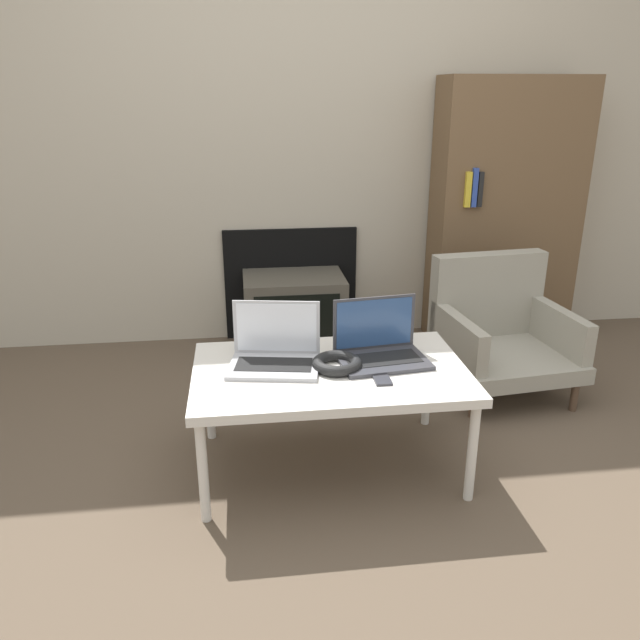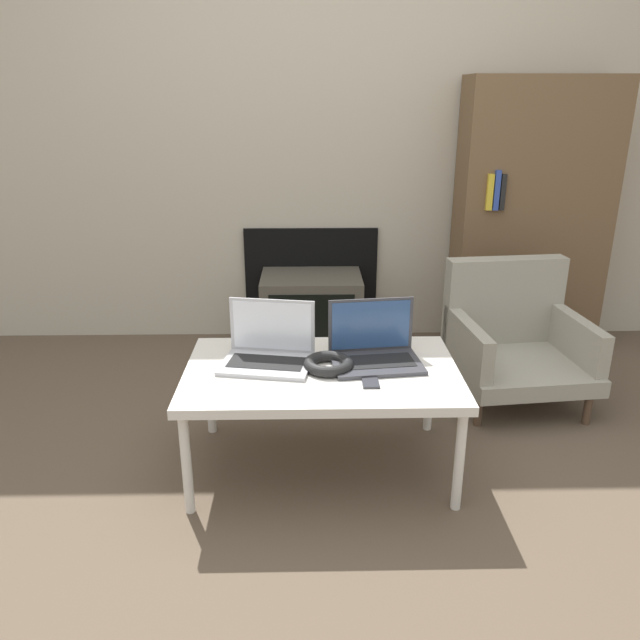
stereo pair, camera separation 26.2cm
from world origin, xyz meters
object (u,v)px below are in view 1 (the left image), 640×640
object	(u,v)px
armchair	(498,328)
phone	(381,378)
laptop_right	(380,347)
tv	(294,313)
headphones	(337,363)
laptop_left	(275,352)

from	to	relation	value
armchair	phone	bearing A→B (deg)	-141.69
laptop_right	armchair	xyz separation A→B (m)	(0.74, 0.58, -0.18)
tv	headphones	bearing A→B (deg)	-87.43
laptop_left	laptop_right	world-z (taller)	same
laptop_left	phone	size ratio (longest dim) A/B	2.94
laptop_right	armchair	distance (m)	0.96
laptop_right	tv	size ratio (longest dim) A/B	0.64
laptop_left	tv	xyz separation A→B (m)	(0.17, 1.17, -0.26)
phone	armchair	xyz separation A→B (m)	(0.78, 0.76, -0.13)
laptop_right	phone	bearing A→B (deg)	-107.30
laptop_right	headphones	distance (m)	0.20
laptop_right	headphones	world-z (taller)	laptop_right
armchair	laptop_right	bearing A→B (deg)	-148.15
laptop_left	phone	bearing A→B (deg)	-15.85
phone	tv	distance (m)	1.38
laptop_left	headphones	world-z (taller)	laptop_left
headphones	armchair	bearing A→B (deg)	35.20
laptop_left	armchair	distance (m)	1.30
laptop_left	phone	distance (m)	0.42
laptop_left	laptop_right	distance (m)	0.41
headphones	phone	xyz separation A→B (m)	(0.15, -0.11, -0.02)
laptop_right	tv	xyz separation A→B (m)	(-0.24, 1.17, -0.26)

